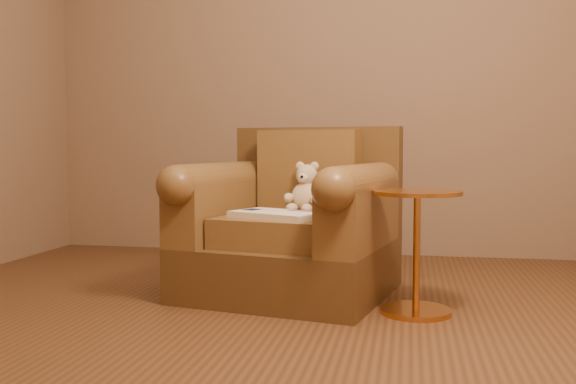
# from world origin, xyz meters

# --- Properties ---
(floor) EXTENTS (4.00, 4.00, 0.00)m
(floor) POSITION_xyz_m (0.00, 0.00, 0.00)
(floor) COLOR brown
(floor) RESTS_ON ground
(armchair) EXTENTS (1.12, 1.08, 0.86)m
(armchair) POSITION_xyz_m (-0.02, 0.73, 0.33)
(armchair) COLOR #52391B
(armchair) RESTS_ON floor
(teddy_bear) EXTENTS (0.19, 0.22, 0.27)m
(teddy_bear) POSITION_xyz_m (0.03, 0.80, 0.51)
(teddy_bear) COLOR beige
(teddy_bear) RESTS_ON armchair
(guidebook) EXTENTS (0.48, 0.40, 0.03)m
(guidebook) POSITION_xyz_m (-0.06, 0.49, 0.43)
(guidebook) COLOR beige
(guidebook) RESTS_ON armchair
(side_table) EXTENTS (0.40, 0.40, 0.55)m
(side_table) POSITION_xyz_m (0.60, 0.41, 0.30)
(side_table) COLOR #CF8739
(side_table) RESTS_ON floor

